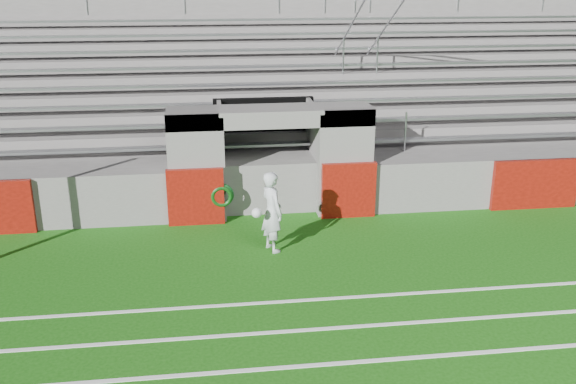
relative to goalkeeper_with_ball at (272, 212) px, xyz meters
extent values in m
plane|color=#15510D|center=(0.21, -1.27, -0.87)|extent=(90.00, 90.00, 0.00)
cube|color=white|center=(0.21, -4.27, -0.87)|extent=(28.00, 0.09, 0.01)
cube|color=white|center=(0.21, -3.27, -0.87)|extent=(28.00, 0.09, 0.01)
cube|color=white|center=(0.21, -2.27, -0.87)|extent=(28.00, 0.09, 0.01)
cube|color=slate|center=(7.91, 1.91, -0.25)|extent=(10.60, 0.35, 1.25)
cube|color=slate|center=(-1.59, 2.23, 0.43)|extent=(1.20, 1.00, 2.60)
cube|color=slate|center=(2.01, 2.23, 0.43)|extent=(1.20, 1.00, 2.60)
cube|color=black|center=(0.21, 3.93, 0.38)|extent=(2.60, 0.20, 2.50)
cube|color=slate|center=(-0.94, 2.83, 0.38)|extent=(0.10, 2.20, 2.50)
cube|color=slate|center=(1.36, 2.83, 0.38)|extent=(0.10, 2.20, 2.50)
cube|color=slate|center=(0.21, 2.23, 1.53)|extent=(4.80, 1.00, 0.40)
cube|color=slate|center=(0.21, 6.08, 0.28)|extent=(26.00, 8.00, 0.20)
cube|color=slate|center=(0.21, 6.08, -0.35)|extent=(26.00, 8.00, 1.05)
cube|color=#600E08|center=(-1.59, 1.68, -0.20)|extent=(1.30, 0.15, 1.35)
cube|color=#600E08|center=(2.01, 1.68, -0.20)|extent=(1.30, 0.15, 1.35)
cube|color=#600E08|center=(6.71, 1.68, -0.25)|extent=(2.20, 0.15, 1.25)
cube|color=gray|center=(0.21, 3.16, 0.60)|extent=(23.00, 0.28, 0.06)
cube|color=slate|center=(0.21, 4.01, 0.57)|extent=(24.00, 0.75, 0.38)
cube|color=gray|center=(0.21, 3.91, 0.98)|extent=(23.00, 0.28, 0.06)
cube|color=slate|center=(0.21, 4.76, 0.76)|extent=(24.00, 0.75, 0.76)
cube|color=gray|center=(0.21, 4.66, 1.36)|extent=(23.00, 0.28, 0.06)
cube|color=slate|center=(0.21, 5.51, 0.95)|extent=(24.00, 0.75, 1.14)
cube|color=gray|center=(0.21, 5.41, 1.74)|extent=(23.00, 0.28, 0.06)
cube|color=slate|center=(0.21, 6.26, 1.14)|extent=(24.00, 0.75, 1.52)
cube|color=gray|center=(0.21, 6.16, 2.12)|extent=(23.00, 0.28, 0.06)
cube|color=slate|center=(0.21, 7.01, 1.33)|extent=(24.00, 0.75, 1.90)
cube|color=gray|center=(0.21, 6.91, 2.50)|extent=(23.00, 0.28, 0.06)
cube|color=slate|center=(0.21, 7.76, 1.52)|extent=(24.00, 0.75, 2.28)
cube|color=gray|center=(0.21, 7.66, 2.88)|extent=(23.00, 0.28, 0.06)
cube|color=slate|center=(0.21, 8.51, 1.71)|extent=(24.00, 0.75, 2.66)
cube|color=gray|center=(0.21, 8.41, 3.26)|extent=(23.00, 0.28, 0.06)
cube|color=slate|center=(0.21, 9.18, 1.77)|extent=(26.00, 0.60, 5.29)
cylinder|color=#A5A8AD|center=(2.71, 2.88, 0.88)|extent=(0.05, 0.05, 1.00)
cylinder|color=#A5A8AD|center=(2.71, 5.88, 2.40)|extent=(0.05, 0.05, 1.00)
cylinder|color=#A5A8AD|center=(2.71, 5.88, 2.90)|extent=(0.05, 6.02, 3.08)
cylinder|color=#A5A8AD|center=(3.71, 2.88, 0.88)|extent=(0.05, 0.05, 1.00)
cylinder|color=#A5A8AD|center=(3.71, 5.88, 2.40)|extent=(0.05, 0.05, 1.00)
cylinder|color=#A5A8AD|center=(3.71, 5.88, 2.90)|extent=(0.05, 6.02, 3.08)
imported|color=silver|center=(0.01, 0.01, 0.00)|extent=(0.63, 0.75, 1.74)
sphere|color=white|center=(-0.34, -0.30, 0.10)|extent=(0.21, 0.21, 0.21)
torus|color=#0D4216|center=(-0.99, 1.68, -0.18)|extent=(0.58, 0.11, 0.58)
torus|color=#0C3E0E|center=(-0.99, 1.63, -0.20)|extent=(0.51, 0.10, 0.51)
camera|label=1|loc=(-1.27, -12.40, 4.79)|focal=40.00mm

